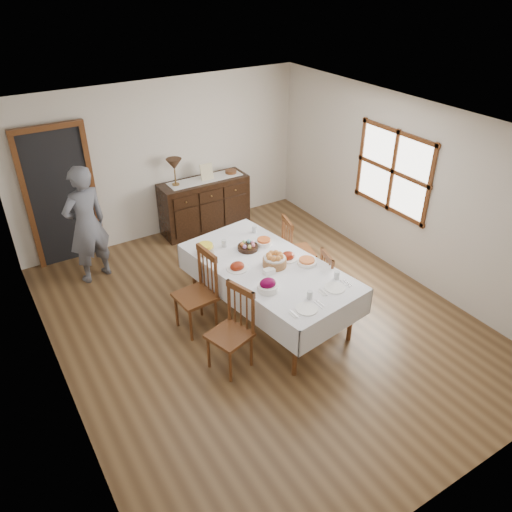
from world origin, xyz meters
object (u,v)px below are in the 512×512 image
chair_right_far (295,249)px  person (86,221)px  chair_left_near (233,329)px  dining_table (268,272)px  sideboard (205,205)px  table_lamp (174,165)px  chair_left_far (199,291)px  chair_right_near (334,282)px

chair_right_far → person: person is taller
chair_left_near → dining_table: bearing=106.3°
chair_left_near → person: 2.89m
sideboard → person: person is taller
sideboard → table_lamp: size_ratio=3.35×
chair_left_far → chair_left_near: bearing=-3.8°
chair_left_far → table_lamp: table_lamp is taller
chair_left_far → sideboard: size_ratio=0.72×
sideboard → person: (-2.13, -0.52, 0.49)m
chair_left_near → table_lamp: 3.47m
chair_right_near → person: (-2.50, 2.55, 0.48)m
chair_left_near → chair_right_far: size_ratio=1.04×
sideboard → person: bearing=-166.2°
chair_left_far → chair_right_far: bearing=94.3°
dining_table → chair_left_far: bearing=151.8°
dining_table → table_lamp: size_ratio=5.53×
chair_left_far → chair_right_far: (1.70, 0.27, -0.05)m
dining_table → chair_left_far: (-0.85, 0.31, -0.17)m
chair_left_near → person: bearing=-179.4°
table_lamp → sideboard: bearing=-4.4°
chair_right_near → person: size_ratio=0.49×
chair_left_near → chair_left_far: chair_left_far is taller
dining_table → chair_right_far: (0.85, 0.58, -0.21)m
chair_right_near → person: 3.60m
chair_right_far → person: bearing=72.6°
dining_table → table_lamp: (-0.04, 2.75, 0.55)m
chair_left_far → person: size_ratio=0.58×
chair_left_near → chair_right_near: size_ratio=1.13×
dining_table → table_lamp: 2.81m
person → chair_right_near: bearing=117.6°
chair_left_far → sideboard: 2.74m
chair_right_far → table_lamp: 2.47m
chair_left_far → table_lamp: 2.68m
dining_table → table_lamp: table_lamp is taller
sideboard → person: size_ratio=0.81×
chair_right_far → sideboard: 2.18m
chair_left_near → sideboard: (1.28, 3.26, -0.07)m
chair_right_near → table_lamp: bearing=30.4°
chair_left_far → table_lamp: (0.81, 2.44, 0.72)m
chair_right_near → table_lamp: (-0.85, 3.11, 0.81)m
dining_table → chair_left_near: chair_left_near is taller
chair_left_near → table_lamp: (0.80, 3.30, 0.75)m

